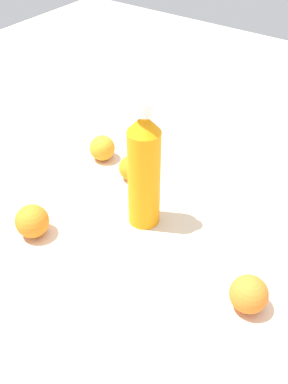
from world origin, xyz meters
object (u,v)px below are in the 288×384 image
at_px(water_bottle, 144,170).
at_px(orange_2, 132,168).
at_px(orange_0, 102,148).
at_px(orange_1, 32,221).
at_px(orange_3, 249,294).

relative_size(water_bottle, orange_2, 4.64).
relative_size(water_bottle, orange_0, 4.39).
bearing_deg(orange_1, orange_2, -10.22).
distance_m(water_bottle, orange_2, 0.19).
relative_size(orange_0, orange_1, 0.92).
relative_size(orange_1, orange_2, 1.15).
bearing_deg(orange_3, orange_2, 64.78).
bearing_deg(orange_3, orange_1, 101.22).
bearing_deg(water_bottle, orange_0, -54.75).
distance_m(orange_0, orange_3, 0.57).
bearing_deg(water_bottle, orange_3, 139.10).
bearing_deg(orange_1, water_bottle, -43.39).
bearing_deg(orange_3, water_bottle, 73.87).
xyz_separation_m(water_bottle, orange_3, (-0.09, -0.30, -0.10)).
bearing_deg(orange_1, orange_3, -78.78).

